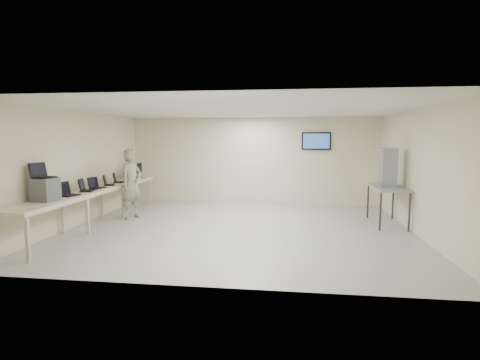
# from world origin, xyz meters

# --- Properties ---
(room) EXTENTS (8.01, 7.01, 2.81)m
(room) POSITION_xyz_m (0.03, 0.06, 1.41)
(room) COLOR #B8B8B8
(room) RESTS_ON ground
(workbench) EXTENTS (0.76, 6.00, 0.90)m
(workbench) POSITION_xyz_m (-3.59, 0.00, 0.83)
(workbench) COLOR beige
(workbench) RESTS_ON ground
(equipment_box) EXTENTS (0.42, 0.47, 0.46)m
(equipment_box) POSITION_xyz_m (-3.65, -1.80, 1.13)
(equipment_box) COLOR #585D65
(equipment_box) RESTS_ON workbench
(laptop_on_box) EXTENTS (0.43, 0.46, 0.31)m
(laptop_on_box) POSITION_xyz_m (-3.71, -1.80, 1.44)
(laptop_on_box) COLOR black
(laptop_on_box) RESTS_ON equipment_box
(laptop_0) EXTENTS (0.40, 0.44, 0.31)m
(laptop_0) POSITION_xyz_m (-3.63, -1.12, 0.98)
(laptop_0) COLOR black
(laptop_0) RESTS_ON workbench
(laptop_1) EXTENTS (0.39, 0.43, 0.30)m
(laptop_1) POSITION_xyz_m (-3.61, -0.43, 0.98)
(laptop_1) COLOR black
(laptop_1) RESTS_ON workbench
(laptop_2) EXTENTS (0.36, 0.41, 0.28)m
(laptop_2) POSITION_xyz_m (-3.61, 0.09, 0.97)
(laptop_2) COLOR black
(laptop_2) RESTS_ON workbench
(laptop_3) EXTENTS (0.39, 0.41, 0.27)m
(laptop_3) POSITION_xyz_m (-3.62, 0.70, 0.97)
(laptop_3) COLOR black
(laptop_3) RESTS_ON workbench
(laptop_4) EXTENTS (0.37, 0.40, 0.27)m
(laptop_4) POSITION_xyz_m (-3.64, 1.32, 0.97)
(laptop_4) COLOR black
(laptop_4) RESTS_ON workbench
(laptop_5) EXTENTS (0.33, 0.37, 0.26)m
(laptop_5) POSITION_xyz_m (-3.62, 1.97, 0.97)
(laptop_5) COLOR black
(laptop_5) RESTS_ON workbench
(monitor_near) EXTENTS (0.19, 0.44, 0.43)m
(monitor_near) POSITION_xyz_m (-3.60, 2.39, 1.16)
(monitor_near) COLOR black
(monitor_near) RESTS_ON workbench
(monitor_far) EXTENTS (0.20, 0.45, 0.45)m
(monitor_far) POSITION_xyz_m (-3.60, 2.75, 1.17)
(monitor_far) COLOR black
(monitor_far) RESTS_ON workbench
(soldier) EXTENTS (0.65, 0.79, 1.85)m
(soldier) POSITION_xyz_m (-3.00, 0.83, 0.93)
(soldier) COLOR gray
(soldier) RESTS_ON ground
(side_table) EXTENTS (0.74, 1.59, 0.95)m
(side_table) POSITION_xyz_m (3.60, 0.96, 0.88)
(side_table) COLOR gray
(side_table) RESTS_ON ground
(storage_bins) EXTENTS (0.36, 0.40, 0.96)m
(storage_bins) POSITION_xyz_m (3.58, 0.96, 1.43)
(storage_bins) COLOR #969CA2
(storage_bins) RESTS_ON side_table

